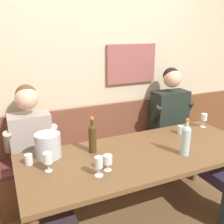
# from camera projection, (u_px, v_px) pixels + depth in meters

# --- Properties ---
(room_wall_back) EXTENTS (6.80, 0.12, 2.80)m
(room_wall_back) POSITION_uv_depth(u_px,v_px,m) (99.00, 64.00, 2.92)
(room_wall_back) COLOR beige
(room_wall_back) RESTS_ON ground
(wood_wainscot_panel) EXTENTS (6.80, 0.03, 0.91)m
(wood_wainscot_panel) POSITION_uv_depth(u_px,v_px,m) (102.00, 142.00, 3.16)
(wood_wainscot_panel) COLOR brown
(wood_wainscot_panel) RESTS_ON ground
(wall_bench) EXTENTS (2.41, 0.42, 0.94)m
(wall_bench) POSITION_uv_depth(u_px,v_px,m) (109.00, 162.00, 3.03)
(wall_bench) COLOR brown
(wall_bench) RESTS_ON ground
(dining_table) EXTENTS (2.11, 0.85, 0.74)m
(dining_table) POSITION_uv_depth(u_px,v_px,m) (141.00, 161.00, 2.28)
(dining_table) COLOR brown
(dining_table) RESTS_ON ground
(person_left_seat) EXTENTS (0.50, 1.33, 1.29)m
(person_left_seat) POSITION_uv_depth(u_px,v_px,m) (37.00, 164.00, 2.28)
(person_left_seat) COLOR #242C38
(person_left_seat) RESTS_ON ground
(person_right_seat) EXTENTS (0.54, 1.33, 1.35)m
(person_right_seat) POSITION_uv_depth(u_px,v_px,m) (186.00, 132.00, 2.93)
(person_right_seat) COLOR #26323C
(person_right_seat) RESTS_ON ground
(ice_bucket) EXTENTS (0.22, 0.22, 0.21)m
(ice_bucket) POSITION_uv_depth(u_px,v_px,m) (48.00, 145.00, 2.16)
(ice_bucket) COLOR #B0B7BD
(ice_bucket) RESTS_ON dining_table
(wine_bottle_green_tall) EXTENTS (0.07, 0.07, 0.33)m
(wine_bottle_green_tall) POSITION_uv_depth(u_px,v_px,m) (92.00, 137.00, 2.23)
(wine_bottle_green_tall) COLOR #422F14
(wine_bottle_green_tall) RESTS_ON dining_table
(wine_bottle_amber_mid) EXTENTS (0.08, 0.08, 0.33)m
(wine_bottle_amber_mid) POSITION_uv_depth(u_px,v_px,m) (186.00, 139.00, 2.18)
(wine_bottle_amber_mid) COLOR #ACCBC7
(wine_bottle_amber_mid) RESTS_ON dining_table
(wine_glass_right_end) EXTENTS (0.07, 0.07, 0.15)m
(wine_glass_right_end) POSITION_uv_depth(u_px,v_px,m) (204.00, 118.00, 2.82)
(wine_glass_right_end) COLOR silver
(wine_glass_right_end) RESTS_ON dining_table
(wine_glass_left_end) EXTENTS (0.07, 0.07, 0.13)m
(wine_glass_left_end) POSITION_uv_depth(u_px,v_px,m) (108.00, 160.00, 1.95)
(wine_glass_left_end) COLOR silver
(wine_glass_left_end) RESTS_ON dining_table
(wine_glass_by_bottle) EXTENTS (0.07, 0.07, 0.15)m
(wine_glass_by_bottle) POSITION_uv_depth(u_px,v_px,m) (99.00, 164.00, 1.87)
(wine_glass_by_bottle) COLOR silver
(wine_glass_by_bottle) RESTS_ON dining_table
(wine_glass_mid_right) EXTENTS (0.07, 0.07, 0.15)m
(wine_glass_mid_right) POSITION_uv_depth(u_px,v_px,m) (48.00, 159.00, 1.93)
(wine_glass_mid_right) COLOR silver
(wine_glass_mid_right) RESTS_ON dining_table
(water_tumbler_center) EXTENTS (0.06, 0.06, 0.09)m
(water_tumbler_center) POSITION_uv_depth(u_px,v_px,m) (29.00, 159.00, 2.06)
(water_tumbler_center) COLOR silver
(water_tumbler_center) RESTS_ON dining_table
(water_tumbler_right) EXTENTS (0.07, 0.07, 0.08)m
(water_tumbler_right) POSITION_uv_depth(u_px,v_px,m) (181.00, 130.00, 2.66)
(water_tumbler_right) COLOR silver
(water_tumbler_right) RESTS_ON dining_table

